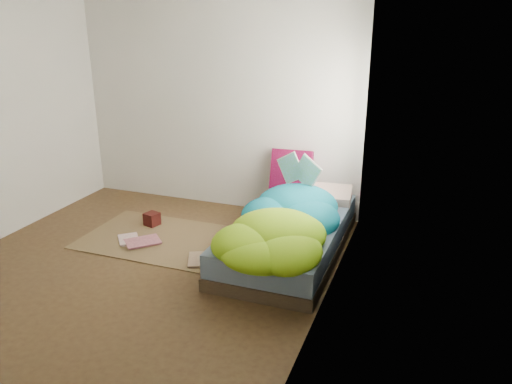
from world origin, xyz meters
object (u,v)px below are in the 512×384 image
Objects in this scene: open_book at (299,161)px; floor_book_b at (140,237)px; pillow_magenta at (292,170)px; wooden_box at (152,219)px; bed at (289,237)px; floor_book_a at (119,241)px.

open_book reaches higher than floor_book_b.
pillow_magenta reaches higher than wooden_box.
floor_book_b is at bearing -170.46° from bed.
floor_book_a is 0.22m from floor_book_b.
wooden_box is (-1.63, 0.11, -0.09)m from bed.
pillow_magenta is 1.34× the size of floor_book_b.
floor_book_b is at bearing -132.41° from open_book.
pillow_magenta is 1.68× the size of floor_book_a.
open_book is (0.20, -0.42, 0.24)m from pillow_magenta.
wooden_box reaches higher than floor_book_b.
open_book is 1.86m from floor_book_b.
floor_book_b is at bearing -0.24° from floor_book_a.
bed reaches higher than floor_book_a.
pillow_magenta is (-0.25, 0.91, 0.40)m from bed.
open_book reaches higher than floor_book_a.
open_book is at bearing 96.03° from bed.
open_book is 2.06m from floor_book_a.
floor_book_a is at bearing -130.87° from open_book.
bed is 1.78m from floor_book_a.
floor_book_a is (-1.68, -0.88, -0.79)m from open_book.
open_book reaches higher than bed.
bed is 1.64m from wooden_box.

